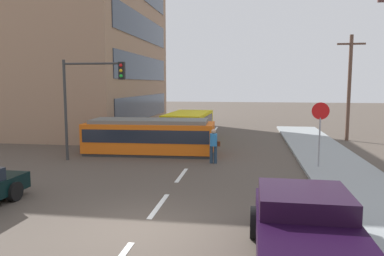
% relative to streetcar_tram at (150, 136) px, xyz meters
% --- Properties ---
extents(ground_plane, '(120.00, 120.00, 0.00)m').
position_rel_streetcar_tram_xyz_m(ground_plane, '(2.60, -0.56, -0.99)').
color(ground_plane, '#4D433A').
extents(sidewalk_curb_right, '(3.20, 36.00, 0.14)m').
position_rel_streetcar_tram_xyz_m(sidewalk_curb_right, '(9.40, -4.56, -0.92)').
color(sidewalk_curb_right, '#8F9697').
rests_on(sidewalk_curb_right, ground).
extents(lane_stripe_1, '(0.16, 2.40, 0.01)m').
position_rel_streetcar_tram_xyz_m(lane_stripe_1, '(2.60, -8.56, -0.98)').
color(lane_stripe_1, silver).
rests_on(lane_stripe_1, ground).
extents(lane_stripe_2, '(0.16, 2.40, 0.01)m').
position_rel_streetcar_tram_xyz_m(lane_stripe_2, '(2.60, -4.56, -0.98)').
color(lane_stripe_2, silver).
rests_on(lane_stripe_2, ground).
extents(lane_stripe_3, '(0.16, 2.40, 0.01)m').
position_rel_streetcar_tram_xyz_m(lane_stripe_3, '(2.60, 6.00, -0.98)').
color(lane_stripe_3, silver).
rests_on(lane_stripe_3, ground).
extents(lane_stripe_4, '(0.16, 2.40, 0.01)m').
position_rel_streetcar_tram_xyz_m(lane_stripe_4, '(2.60, 12.00, -0.98)').
color(lane_stripe_4, silver).
rests_on(lane_stripe_4, ground).
extents(corner_building, '(17.83, 16.59, 12.80)m').
position_rel_streetcar_tram_xyz_m(corner_building, '(-12.09, 10.25, 5.41)').
color(corner_building, '#97745A').
rests_on(corner_building, ground).
extents(streetcar_tram, '(7.09, 2.82, 1.91)m').
position_rel_streetcar_tram_xyz_m(streetcar_tram, '(0.00, 0.00, 0.00)').
color(streetcar_tram, orange).
rests_on(streetcar_tram, ground).
extents(city_bus, '(2.73, 5.86, 1.90)m').
position_rel_streetcar_tram_xyz_m(city_bus, '(1.35, 4.99, 0.10)').
color(city_bus, yellow).
rests_on(city_bus, ground).
extents(pedestrian_crossing, '(0.51, 0.36, 1.67)m').
position_rel_streetcar_tram_xyz_m(pedestrian_crossing, '(3.70, -1.97, -0.04)').
color(pedestrian_crossing, '#213447').
rests_on(pedestrian_crossing, ground).
extents(pickup_truck_parked, '(2.32, 5.02, 1.55)m').
position_rel_streetcar_tram_xyz_m(pickup_truck_parked, '(6.56, -12.07, -0.19)').
color(pickup_truck_parked, black).
rests_on(pickup_truck_parked, ground).
extents(parked_sedan_mid, '(2.06, 4.24, 1.19)m').
position_rel_streetcar_tram_xyz_m(parked_sedan_mid, '(-2.44, 3.96, -0.36)').
color(parked_sedan_mid, black).
rests_on(parked_sedan_mid, ground).
extents(stop_sign, '(0.76, 0.07, 2.88)m').
position_rel_streetcar_tram_xyz_m(stop_sign, '(8.49, -2.60, 1.21)').
color(stop_sign, gray).
rests_on(stop_sign, sidewalk_curb_right).
extents(traffic_light_mast, '(3.19, 0.33, 5.01)m').
position_rel_streetcar_tram_xyz_m(traffic_light_mast, '(-2.44, -2.29, 2.55)').
color(traffic_light_mast, '#333333').
rests_on(traffic_light_mast, ground).
extents(utility_pole_mid, '(1.80, 0.24, 7.06)m').
position_rel_streetcar_tram_xyz_m(utility_pole_mid, '(11.98, 6.72, 2.72)').
color(utility_pole_mid, brown).
rests_on(utility_pole_mid, ground).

